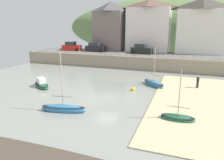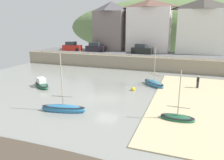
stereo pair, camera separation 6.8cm
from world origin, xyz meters
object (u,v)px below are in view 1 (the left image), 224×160
(parked_car_by_wall, at_px, (95,48))
(parked_car_end_of_row, at_px, (141,50))
(sailboat_white_hull, at_px, (178,118))
(dinghy_open_wooden, at_px, (154,83))
(parked_car_near_slipway, at_px, (72,47))
(sailboat_far_left, at_px, (63,109))
(person_on_slipway, at_px, (198,81))
(mooring_buoy, at_px, (133,89))
(waterfront_building_right, at_px, (201,26))
(waterfront_building_left, at_px, (111,26))
(fishing_boat_green, at_px, (42,84))
(waterfront_building_centre, at_px, (149,26))

(parked_car_by_wall, distance_m, parked_car_end_of_row, 10.08)
(sailboat_white_hull, bearing_deg, dinghy_open_wooden, 110.46)
(parked_car_near_slipway, bearing_deg, sailboat_far_left, -67.06)
(parked_car_near_slipway, xyz_separation_m, person_on_slipway, (26.11, -13.35, -2.22))
(sailboat_white_hull, xyz_separation_m, parked_car_by_wall, (-18.51, 24.12, 2.97))
(sailboat_white_hull, distance_m, parked_car_by_wall, 30.55)
(parked_car_near_slipway, xyz_separation_m, mooring_buoy, (18.47, -16.98, -3.04))
(waterfront_building_right, distance_m, parked_car_near_slipway, 27.33)
(waterfront_building_left, distance_m, fishing_boat_green, 25.11)
(parked_car_by_wall, bearing_deg, fishing_boat_green, -91.36)
(waterfront_building_left, relative_size, parked_car_by_wall, 2.50)
(sailboat_far_left, height_order, parked_car_near_slipway, sailboat_far_left)
(dinghy_open_wooden, bearing_deg, waterfront_building_centre, 148.46)
(sailboat_white_hull, bearing_deg, parked_car_end_of_row, 109.97)
(waterfront_building_right, relative_size, parked_car_end_of_row, 2.50)
(waterfront_building_right, xyz_separation_m, parked_car_end_of_row, (-10.75, -4.50, -4.57))
(waterfront_building_left, xyz_separation_m, waterfront_building_centre, (8.56, 0.00, 0.08))
(fishing_boat_green, bearing_deg, dinghy_open_wooden, 58.00)
(sailboat_white_hull, bearing_deg, parked_car_by_wall, 128.22)
(sailboat_far_left, relative_size, parked_car_by_wall, 1.38)
(dinghy_open_wooden, bearing_deg, waterfront_building_left, 170.22)
(dinghy_open_wooden, bearing_deg, mooring_buoy, -79.17)
(parked_car_near_slipway, bearing_deg, person_on_slipway, -32.41)
(waterfront_building_left, height_order, parked_car_by_wall, waterfront_building_left)
(waterfront_building_centre, height_order, sailboat_white_hull, waterfront_building_centre)
(waterfront_building_centre, distance_m, waterfront_building_right, 10.34)
(waterfront_building_left, xyz_separation_m, waterfront_building_right, (18.90, 0.00, 0.03))
(sailboat_white_hull, height_order, parked_car_by_wall, sailboat_white_hull)
(sailboat_white_hull, xyz_separation_m, parked_car_near_slipway, (-24.24, 24.12, 2.97))
(sailboat_white_hull, bearing_deg, mooring_buoy, 129.68)
(waterfront_building_right, xyz_separation_m, sailboat_white_hull, (-2.32, -28.62, -7.53))
(parked_car_near_slipway, height_order, parked_car_by_wall, same)
(waterfront_building_centre, relative_size, sailboat_far_left, 1.84)
(waterfront_building_centre, bearing_deg, parked_car_near_slipway, -164.50)
(fishing_boat_green, distance_m, parked_car_near_slipway, 20.73)
(dinghy_open_wooden, distance_m, parked_car_by_wall, 20.55)
(waterfront_building_centre, distance_m, parked_car_by_wall, 12.32)
(waterfront_building_right, xyz_separation_m, parked_car_by_wall, (-20.84, -4.50, -4.57))
(fishing_boat_green, bearing_deg, sailboat_white_hull, 21.68)
(dinghy_open_wooden, relative_size, fishing_boat_green, 1.40)
(parked_car_end_of_row, xyz_separation_m, mooring_buoy, (2.66, -16.98, -3.04))
(parked_car_end_of_row, bearing_deg, sailboat_white_hull, -65.82)
(waterfront_building_centre, distance_m, dinghy_open_wooden, 20.35)
(mooring_buoy, bearing_deg, sailboat_far_left, -117.71)
(waterfront_building_left, bearing_deg, waterfront_building_centre, 0.00)
(waterfront_building_left, xyz_separation_m, parked_car_by_wall, (-1.93, -4.50, -4.54))
(waterfront_building_right, relative_size, person_on_slipway, 6.53)
(waterfront_building_left, height_order, sailboat_white_hull, waterfront_building_left)
(waterfront_building_right, relative_size, mooring_buoy, 19.21)
(mooring_buoy, bearing_deg, waterfront_building_right, 69.35)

